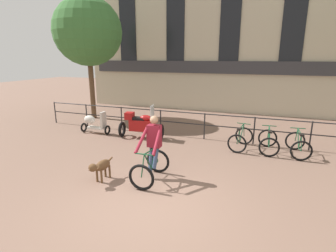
# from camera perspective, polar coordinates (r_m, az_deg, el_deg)

# --- Properties ---
(ground_plane) EXTENTS (60.00, 60.00, 0.00)m
(ground_plane) POSITION_cam_1_polar(r_m,az_deg,el_deg) (6.05, -3.93, -16.88)
(ground_plane) COLOR #7A5B4C
(canal_railing) EXTENTS (15.05, 0.05, 1.05)m
(canal_railing) POSITION_cam_1_polar(r_m,az_deg,el_deg) (10.40, 7.97, 0.93)
(canal_railing) COLOR #232326
(canal_railing) RESTS_ON ground_plane
(building_facade) EXTENTS (18.00, 0.72, 8.77)m
(building_facade) POSITION_cam_1_polar(r_m,az_deg,el_deg) (15.85, 13.45, 18.72)
(building_facade) COLOR #BCB299
(building_facade) RESTS_ON ground_plane
(cyclist_with_bike) EXTENTS (0.71, 1.18, 1.70)m
(cyclist_with_bike) POSITION_cam_1_polar(r_m,az_deg,el_deg) (6.93, -3.50, -5.62)
(cyclist_with_bike) COLOR black
(cyclist_with_bike) RESTS_ON ground_plane
(dog) EXTENTS (0.29, 0.93, 0.60)m
(dog) POSITION_cam_1_polar(r_m,az_deg,el_deg) (7.12, -14.45, -8.53)
(dog) COLOR brown
(dog) RESTS_ON ground_plane
(parked_motorcycle) EXTENTS (1.83, 0.86, 1.35)m
(parked_motorcycle) POSITION_cam_1_polar(r_m,az_deg,el_deg) (10.54, -5.97, 0.35)
(parked_motorcycle) COLOR black
(parked_motorcycle) RESTS_ON ground_plane
(parked_bicycle_near_lamp) EXTENTS (0.81, 1.19, 0.86)m
(parked_bicycle_near_lamp) POSITION_cam_1_polar(r_m,az_deg,el_deg) (9.66, 15.53, -2.72)
(parked_bicycle_near_lamp) COLOR black
(parked_bicycle_near_lamp) RESTS_ON ground_plane
(parked_bicycle_mid_left) EXTENTS (0.72, 1.14, 0.86)m
(parked_bicycle_mid_left) POSITION_cam_1_polar(r_m,az_deg,el_deg) (9.63, 21.01, -3.23)
(parked_bicycle_mid_left) COLOR black
(parked_bicycle_mid_left) RESTS_ON ground_plane
(parked_bicycle_mid_right) EXTENTS (0.76, 1.16, 0.86)m
(parked_bicycle_mid_right) POSITION_cam_1_polar(r_m,az_deg,el_deg) (9.70, 26.47, -3.70)
(parked_bicycle_mid_right) COLOR black
(parked_bicycle_mid_right) RESTS_ON ground_plane
(parked_scooter) EXTENTS (1.28, 0.40, 0.96)m
(parked_scooter) POSITION_cam_1_polar(r_m,az_deg,el_deg) (11.60, -15.78, 0.70)
(parked_scooter) COLOR black
(parked_scooter) RESTS_ON ground_plane
(tree_canalside_left) EXTENTS (3.39, 3.39, 6.10)m
(tree_canalside_left) POSITION_cam_1_polar(r_m,az_deg,el_deg) (14.42, -17.05, 19.03)
(tree_canalside_left) COLOR brown
(tree_canalside_left) RESTS_ON ground_plane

